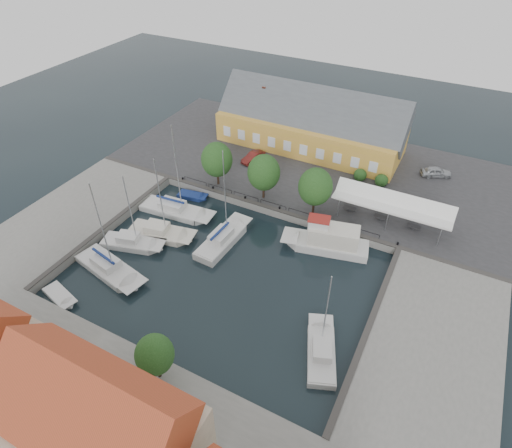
{
  "coord_description": "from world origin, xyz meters",
  "views": [
    {
      "loc": [
        18.55,
        -29.62,
        33.79
      ],
      "look_at": [
        0.0,
        6.0,
        1.5
      ],
      "focal_mm": 30.0,
      "sensor_mm": 36.0,
      "label": 1
    }
  ],
  "objects_px": {
    "trawler": "(328,242)",
    "launch_sw": "(60,297)",
    "car_red": "(253,157)",
    "center_sailboat": "(223,240)",
    "tent_canopy": "(393,204)",
    "west_boat_b": "(160,234)",
    "car_silver": "(436,172)",
    "east_boat_c": "(321,352)",
    "west_boat_d": "(110,269)",
    "warehouse": "(308,124)",
    "west_boat_c": "(132,244)",
    "launch_nw": "(192,197)",
    "west_boat_a": "(176,211)"
  },
  "relations": [
    {
      "from": "trawler",
      "to": "launch_sw",
      "type": "bearing_deg",
      "value": -137.64
    },
    {
      "from": "car_red",
      "to": "center_sailboat",
      "type": "relative_size",
      "value": 0.33
    },
    {
      "from": "tent_canopy",
      "to": "car_red",
      "type": "relative_size",
      "value": 3.41
    },
    {
      "from": "west_boat_b",
      "to": "car_silver",
      "type": "bearing_deg",
      "value": 45.19
    },
    {
      "from": "east_boat_c",
      "to": "west_boat_d",
      "type": "height_order",
      "value": "west_boat_d"
    },
    {
      "from": "tent_canopy",
      "to": "center_sailboat",
      "type": "relative_size",
      "value": 1.12
    },
    {
      "from": "car_red",
      "to": "west_boat_d",
      "type": "xyz_separation_m",
      "value": [
        -3.75,
        -26.99,
        -1.41
      ]
    },
    {
      "from": "warehouse",
      "to": "tent_canopy",
      "type": "height_order",
      "value": "warehouse"
    },
    {
      "from": "west_boat_c",
      "to": "launch_sw",
      "type": "bearing_deg",
      "value": -97.25
    },
    {
      "from": "car_silver",
      "to": "trawler",
      "type": "xyz_separation_m",
      "value": [
        -8.55,
        -20.49,
        -0.7
      ]
    },
    {
      "from": "car_red",
      "to": "east_boat_c",
      "type": "height_order",
      "value": "east_boat_c"
    },
    {
      "from": "east_boat_c",
      "to": "west_boat_b",
      "type": "xyz_separation_m",
      "value": [
        -23.36,
        6.77,
        0.0
      ]
    },
    {
      "from": "tent_canopy",
      "to": "west_boat_b",
      "type": "distance_m",
      "value": 28.25
    },
    {
      "from": "trawler",
      "to": "east_boat_c",
      "type": "relative_size",
      "value": 1.06
    },
    {
      "from": "warehouse",
      "to": "west_boat_c",
      "type": "distance_m",
      "value": 32.77
    },
    {
      "from": "car_silver",
      "to": "west_boat_b",
      "type": "bearing_deg",
      "value": 111.61
    },
    {
      "from": "warehouse",
      "to": "east_boat_c",
      "type": "relative_size",
      "value": 2.88
    },
    {
      "from": "center_sailboat",
      "to": "west_boat_d",
      "type": "distance_m",
      "value": 13.18
    },
    {
      "from": "west_boat_c",
      "to": "west_boat_d",
      "type": "height_order",
      "value": "west_boat_d"
    },
    {
      "from": "west_boat_c",
      "to": "west_boat_d",
      "type": "relative_size",
      "value": 0.82
    },
    {
      "from": "car_silver",
      "to": "launch_nw",
      "type": "relative_size",
      "value": 0.98
    },
    {
      "from": "west_boat_a",
      "to": "center_sailboat",
      "type": "bearing_deg",
      "value": -14.65
    },
    {
      "from": "launch_sw",
      "to": "launch_nw",
      "type": "bearing_deg",
      "value": 84.85
    },
    {
      "from": "east_boat_c",
      "to": "west_boat_c",
      "type": "bearing_deg",
      "value": 171.62
    },
    {
      "from": "car_silver",
      "to": "west_boat_c",
      "type": "distance_m",
      "value": 42.48
    },
    {
      "from": "warehouse",
      "to": "trawler",
      "type": "distance_m",
      "value": 24.01
    },
    {
      "from": "west_boat_a",
      "to": "launch_nw",
      "type": "bearing_deg",
      "value": 91.47
    },
    {
      "from": "center_sailboat",
      "to": "car_silver",
      "type": "bearing_deg",
      "value": 51.59
    },
    {
      "from": "tent_canopy",
      "to": "west_boat_d",
      "type": "distance_m",
      "value": 33.58
    },
    {
      "from": "warehouse",
      "to": "east_boat_c",
      "type": "height_order",
      "value": "warehouse"
    },
    {
      "from": "car_silver",
      "to": "car_red",
      "type": "bearing_deg",
      "value": 84.66
    },
    {
      "from": "trawler",
      "to": "launch_nw",
      "type": "bearing_deg",
      "value": 176.16
    },
    {
      "from": "east_boat_c",
      "to": "west_boat_a",
      "type": "bearing_deg",
      "value": 154.97
    },
    {
      "from": "car_red",
      "to": "launch_sw",
      "type": "height_order",
      "value": "car_red"
    },
    {
      "from": "west_boat_a",
      "to": "car_silver",
      "type": "bearing_deg",
      "value": 38.93
    },
    {
      "from": "trawler",
      "to": "west_boat_b",
      "type": "height_order",
      "value": "west_boat_b"
    },
    {
      "from": "tent_canopy",
      "to": "car_silver",
      "type": "bearing_deg",
      "value": 76.21
    },
    {
      "from": "west_boat_c",
      "to": "west_boat_a",
      "type": "bearing_deg",
      "value": 84.22
    },
    {
      "from": "center_sailboat",
      "to": "launch_nw",
      "type": "distance_m",
      "value": 10.55
    },
    {
      "from": "west_boat_a",
      "to": "launch_sw",
      "type": "bearing_deg",
      "value": -96.61
    },
    {
      "from": "trawler",
      "to": "east_boat_c",
      "type": "bearing_deg",
      "value": -72.37
    },
    {
      "from": "west_boat_c",
      "to": "launch_sw",
      "type": "relative_size",
      "value": 2.23
    },
    {
      "from": "warehouse",
      "to": "car_red",
      "type": "distance_m",
      "value": 10.34
    },
    {
      "from": "trawler",
      "to": "west_boat_d",
      "type": "xyz_separation_m",
      "value": [
        -20.12,
        -14.71,
        -0.75
      ]
    },
    {
      "from": "center_sailboat",
      "to": "west_boat_a",
      "type": "relative_size",
      "value": 0.95
    },
    {
      "from": "west_boat_c",
      "to": "west_boat_d",
      "type": "bearing_deg",
      "value": -82.03
    },
    {
      "from": "car_silver",
      "to": "launch_sw",
      "type": "distance_m",
      "value": 50.8
    },
    {
      "from": "west_boat_a",
      "to": "launch_sw",
      "type": "height_order",
      "value": "west_boat_a"
    },
    {
      "from": "launch_sw",
      "to": "launch_nw",
      "type": "distance_m",
      "value": 21.49
    },
    {
      "from": "east_boat_c",
      "to": "west_boat_a",
      "type": "distance_m",
      "value": 26.93
    }
  ]
}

